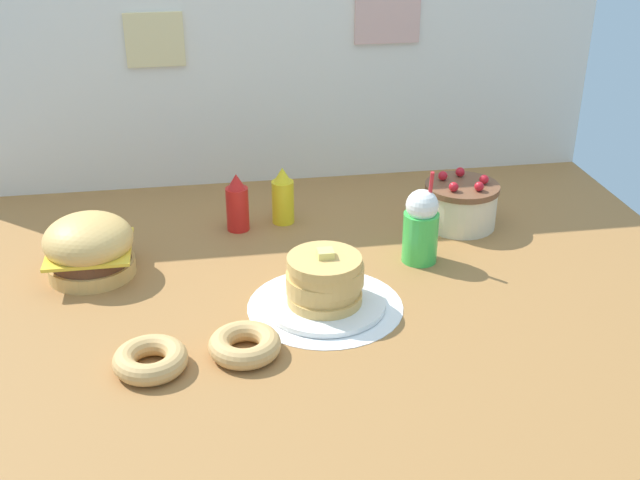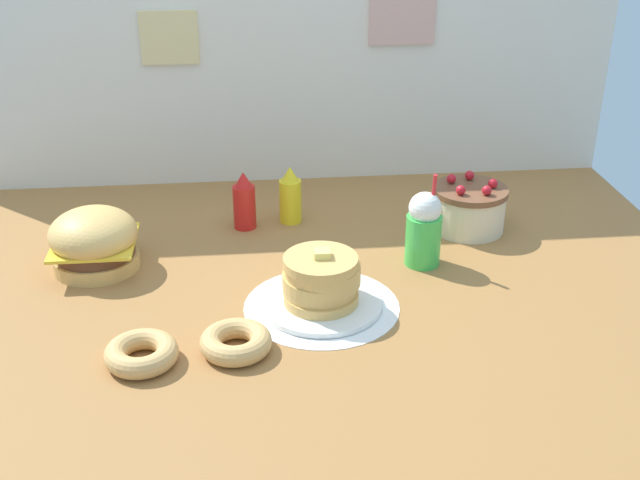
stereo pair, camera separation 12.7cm
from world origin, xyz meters
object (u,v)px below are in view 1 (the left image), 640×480
at_px(ketchup_bottle, 237,204).
at_px(donut_pink_glaze, 150,359).
at_px(donut_chocolate, 245,344).
at_px(cream_soda_cup, 421,226).
at_px(layer_cake, 461,204).
at_px(mustard_bottle, 283,197).
at_px(burger, 89,247).
at_px(pancake_stack, 325,284).

bearing_deg(ketchup_bottle, donut_pink_glaze, -109.33).
bearing_deg(donut_chocolate, cream_soda_cup, 36.36).
relative_size(layer_cake, cream_soda_cup, 0.83).
distance_m(mustard_bottle, donut_pink_glaze, 0.90).
xyz_separation_m(ketchup_bottle, mustard_bottle, (0.15, 0.03, 0.00)).
bearing_deg(burger, pancake_stack, -24.35).
distance_m(burger, donut_pink_glaze, 0.55).
xyz_separation_m(ketchup_bottle, donut_pink_glaze, (-0.27, -0.76, -0.06)).
distance_m(pancake_stack, donut_chocolate, 0.31).
bearing_deg(donut_pink_glaze, pancake_stack, 25.39).
bearing_deg(burger, donut_pink_glaze, -70.28).
bearing_deg(ketchup_bottle, burger, -151.98).
relative_size(ketchup_bottle, donut_pink_glaze, 1.08).
bearing_deg(mustard_bottle, donut_chocolate, -103.90).
height_order(ketchup_bottle, cream_soda_cup, cream_soda_cup).
bearing_deg(layer_cake, donut_chocolate, -140.18).
height_order(mustard_bottle, donut_pink_glaze, mustard_bottle).
bearing_deg(layer_cake, donut_pink_glaze, -146.26).
relative_size(burger, mustard_bottle, 1.33).
distance_m(ketchup_bottle, cream_soda_cup, 0.62).
bearing_deg(cream_soda_cup, pancake_stack, -146.08).
xyz_separation_m(mustard_bottle, donut_chocolate, (-0.19, -0.76, -0.06)).
height_order(burger, ketchup_bottle, ketchup_bottle).
xyz_separation_m(pancake_stack, mustard_bottle, (-0.05, 0.57, 0.02)).
relative_size(layer_cake, donut_chocolate, 1.34).
bearing_deg(donut_pink_glaze, cream_soda_cup, 29.11).
bearing_deg(donut_chocolate, mustard_bottle, 76.10).
height_order(ketchup_bottle, donut_chocolate, ketchup_bottle).
height_order(burger, layer_cake, burger).
relative_size(pancake_stack, mustard_bottle, 1.70).
bearing_deg(donut_chocolate, layer_cake, 39.82).
bearing_deg(mustard_bottle, cream_soda_cup, -42.23).
bearing_deg(layer_cake, mustard_bottle, 168.38).
bearing_deg(donut_chocolate, pancake_stack, 39.56).
height_order(cream_soda_cup, donut_pink_glaze, cream_soda_cup).
relative_size(pancake_stack, donut_pink_glaze, 1.83).
height_order(pancake_stack, donut_chocolate, pancake_stack).
xyz_separation_m(layer_cake, donut_pink_glaze, (-1.00, -0.67, -0.05)).
relative_size(burger, layer_cake, 1.06).
distance_m(cream_soda_cup, donut_chocolate, 0.71).
relative_size(layer_cake, mustard_bottle, 1.25).
distance_m(pancake_stack, ketchup_bottle, 0.57).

